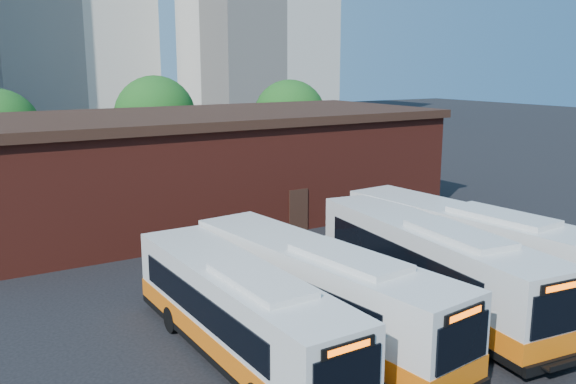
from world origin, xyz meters
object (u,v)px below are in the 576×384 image
bus_west (239,316)px  bus_mideast (430,269)px  bus_midwest (318,295)px  bus_east (469,249)px

bus_west → bus_mideast: 8.18m
bus_midwest → bus_west: bearing=173.7°
bus_mideast → bus_east: 3.26m
bus_west → bus_east: bearing=3.5°
bus_midwest → bus_mideast: bus_mideast is taller
bus_midwest → bus_east: 8.31m
bus_west → bus_east: bus_east is taller
bus_west → bus_midwest: bus_midwest is taller
bus_mideast → bus_east: bearing=23.1°
bus_midwest → bus_mideast: bearing=-6.9°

